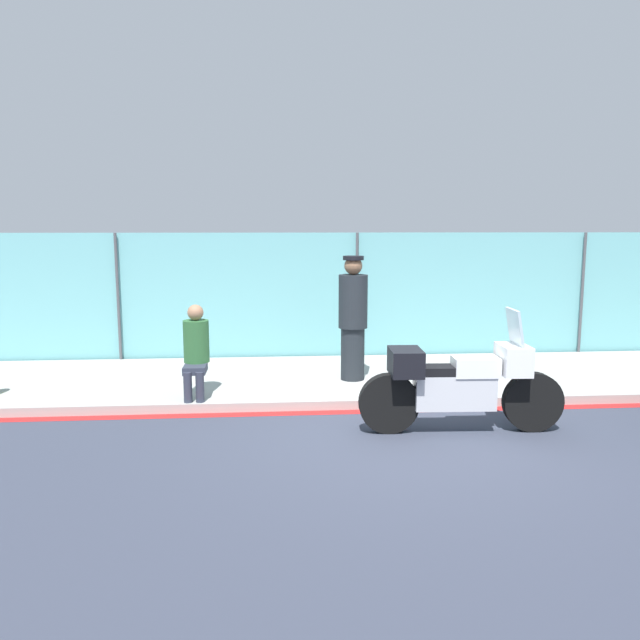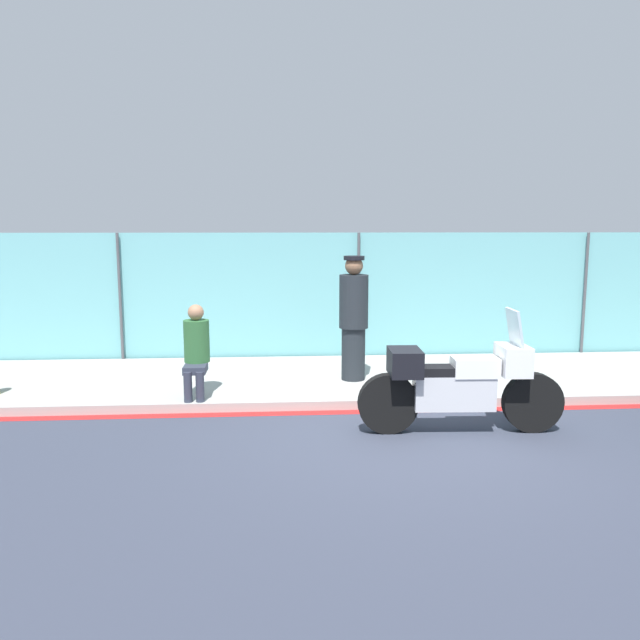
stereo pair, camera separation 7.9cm
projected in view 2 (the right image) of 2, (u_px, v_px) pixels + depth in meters
ground_plane at (402, 438)px, 7.08m from camera, size 120.00×120.00×0.00m
sidewalk at (370, 378)px, 9.57m from camera, size 30.18×2.87×0.12m
curb_paint_stripe at (387, 411)px, 8.08m from camera, size 30.18×0.18×0.01m
storefront_fence at (358, 298)px, 10.92m from camera, size 28.67×0.17×2.27m
motorcycle at (459, 384)px, 7.19m from camera, size 2.39×0.56×1.45m
officer_standing at (354, 317)px, 9.13m from camera, size 0.43×0.43×1.83m
person_seated_on_curb at (196, 346)px, 8.31m from camera, size 0.34×0.62×1.22m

